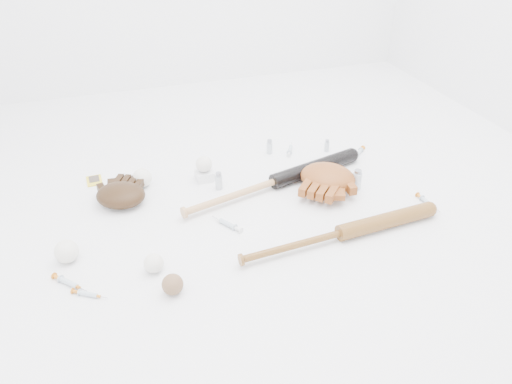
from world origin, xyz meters
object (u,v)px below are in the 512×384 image
object	(u,v)px
pedestal	(205,175)
bat_wood	(341,233)
glove_dark	(121,195)
bat_dark	(275,181)

from	to	relation	value
pedestal	bat_wood	bearing A→B (deg)	-56.71
bat_wood	glove_dark	world-z (taller)	glove_dark
bat_dark	pedestal	size ratio (longest dim) A/B	12.16
bat_dark	bat_wood	xyz separation A→B (m)	(0.11, -0.41, -0.00)
bat_dark	glove_dark	distance (m)	0.64
bat_dark	bat_wood	size ratio (longest dim) A/B	1.09
pedestal	glove_dark	bearing A→B (deg)	-167.30
bat_wood	pedestal	bearing A→B (deg)	118.87
bat_dark	glove_dark	size ratio (longest dim) A/B	3.86
bat_dark	pedestal	xyz separation A→B (m)	(-0.27, 0.16, -0.01)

